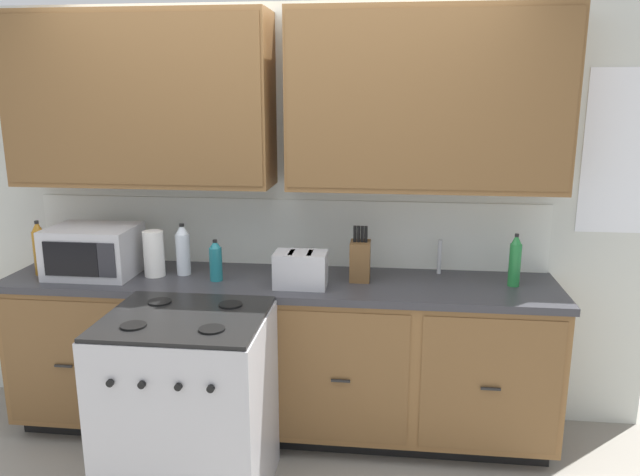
% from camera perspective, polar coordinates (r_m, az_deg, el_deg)
% --- Properties ---
extents(ground_plane, '(8.00, 8.00, 0.00)m').
position_cam_1_polar(ground_plane, '(3.60, -4.56, -19.61)').
color(ground_plane, gray).
extents(wall_unit, '(4.26, 0.40, 2.44)m').
position_cam_1_polar(wall_unit, '(3.52, -3.46, 8.63)').
color(wall_unit, silver).
rests_on(wall_unit, ground_plane).
extents(counter_run, '(3.09, 0.64, 0.94)m').
position_cam_1_polar(counter_run, '(3.63, -3.74, -10.68)').
color(counter_run, black).
rests_on(counter_run, ground_plane).
extents(stove_range, '(0.76, 0.68, 0.95)m').
position_cam_1_polar(stove_range, '(3.17, -12.00, -15.01)').
color(stove_range, '#B7B7BC').
rests_on(stove_range, ground_plane).
extents(microwave, '(0.48, 0.37, 0.28)m').
position_cam_1_polar(microwave, '(3.73, -20.22, -1.14)').
color(microwave, '#B7B7BC').
rests_on(microwave, counter_run).
extents(toaster, '(0.28, 0.18, 0.19)m').
position_cam_1_polar(toaster, '(3.31, -1.80, -2.92)').
color(toaster, '#B7B7BC').
rests_on(toaster, counter_run).
extents(knife_block, '(0.11, 0.14, 0.31)m').
position_cam_1_polar(knife_block, '(3.42, 3.73, -2.05)').
color(knife_block, brown).
rests_on(knife_block, counter_run).
extents(sink_faucet, '(0.02, 0.02, 0.20)m').
position_cam_1_polar(sink_faucet, '(3.60, 10.99, -1.72)').
color(sink_faucet, '#B2B5BA').
rests_on(sink_faucet, counter_run).
extents(paper_towel_roll, '(0.12, 0.12, 0.26)m').
position_cam_1_polar(paper_towel_roll, '(3.61, -15.11, -1.40)').
color(paper_towel_roll, white).
rests_on(paper_towel_roll, counter_run).
extents(bottle_clear, '(0.08, 0.08, 0.30)m').
position_cam_1_polar(bottle_clear, '(3.59, -12.57, -1.07)').
color(bottle_clear, silver).
rests_on(bottle_clear, counter_run).
extents(bottle_red, '(0.06, 0.06, 0.26)m').
position_cam_1_polar(bottle_red, '(4.06, -24.55, -0.58)').
color(bottle_red, maroon).
rests_on(bottle_red, counter_run).
extents(bottle_teal, '(0.07, 0.07, 0.23)m').
position_cam_1_polar(bottle_teal, '(3.45, -9.62, -2.07)').
color(bottle_teal, '#1E707A').
rests_on(bottle_teal, counter_run).
extents(bottle_amber, '(0.07, 0.07, 0.31)m').
position_cam_1_polar(bottle_amber, '(3.85, -24.53, -0.88)').
color(bottle_amber, '#9E6619').
rests_on(bottle_amber, counter_run).
extents(bottle_green, '(0.06, 0.06, 0.29)m').
position_cam_1_polar(bottle_green, '(3.47, 17.59, -2.01)').
color(bottle_green, '#237A38').
rests_on(bottle_green, counter_run).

